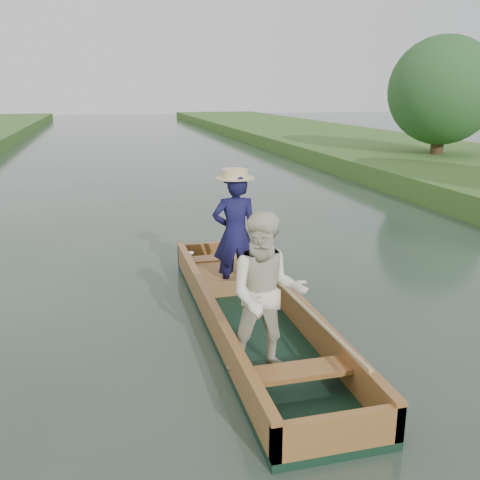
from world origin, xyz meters
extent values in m
plane|color=#283D30|center=(0.00, 0.00, 0.00)|extent=(120.00, 120.00, 0.00)
cylinder|color=#47331E|center=(9.80, 10.91, 1.18)|extent=(0.44, 0.44, 2.36)
sphere|color=#224E1F|center=(9.80, 10.91, 2.76)|extent=(3.66, 3.66, 3.66)
sphere|color=#224E1F|center=(10.40, 11.21, 2.36)|extent=(2.20, 2.20, 2.20)
cube|color=black|center=(0.00, 0.00, 0.04)|extent=(1.10, 5.00, 0.08)
cube|color=#98602F|center=(-0.51, 0.00, 0.24)|extent=(0.08, 5.00, 0.32)
cube|color=#98602F|center=(0.51, 0.00, 0.24)|extent=(0.08, 5.00, 0.32)
cube|color=#98602F|center=(0.00, 2.46, 0.24)|extent=(1.10, 0.08, 0.32)
cube|color=#98602F|center=(0.00, -2.46, 0.24)|extent=(1.10, 0.08, 0.32)
cube|color=#98602F|center=(-0.51, 0.00, 0.42)|extent=(0.10, 5.00, 0.04)
cube|color=#98602F|center=(0.51, 0.00, 0.42)|extent=(0.10, 5.00, 0.04)
cube|color=#98602F|center=(0.00, 1.90, 0.30)|extent=(0.94, 0.30, 0.05)
cube|color=#98602F|center=(0.00, -1.60, 0.30)|extent=(0.94, 0.30, 0.05)
imported|color=#15133E|center=(0.03, 1.00, 0.92)|extent=(0.65, 0.46, 1.67)
cylinder|color=beige|center=(0.03, 1.00, 1.71)|extent=(0.52, 0.52, 0.12)
imported|color=beige|center=(-0.18, -1.14, 0.89)|extent=(0.91, 0.78, 1.62)
cube|color=#9F6233|center=(-0.03, 1.33, 0.19)|extent=(0.85, 0.90, 0.22)
sphere|color=tan|center=(0.25, 1.23, 0.41)|extent=(0.20, 0.20, 0.20)
sphere|color=tan|center=(0.25, 1.22, 0.57)|extent=(0.15, 0.15, 0.15)
sphere|color=tan|center=(0.20, 1.22, 0.63)|extent=(0.06, 0.06, 0.06)
sphere|color=tan|center=(0.31, 1.22, 0.63)|extent=(0.06, 0.06, 0.06)
sphere|color=tan|center=(0.25, 1.16, 0.55)|extent=(0.06, 0.06, 0.06)
sphere|color=tan|center=(0.16, 1.21, 0.44)|extent=(0.07, 0.07, 0.07)
sphere|color=tan|center=(0.34, 1.21, 0.44)|extent=(0.07, 0.07, 0.07)
sphere|color=tan|center=(0.20, 1.20, 0.33)|extent=(0.08, 0.08, 0.08)
sphere|color=tan|center=(0.30, 1.20, 0.33)|extent=(0.08, 0.08, 0.08)
cylinder|color=silver|center=(-0.43, 1.90, 0.33)|extent=(0.07, 0.07, 0.01)
cylinder|color=silver|center=(-0.43, 1.90, 0.37)|extent=(0.01, 0.01, 0.08)
ellipsoid|color=silver|center=(-0.43, 1.90, 0.43)|extent=(0.09, 0.09, 0.05)
cylinder|color=tan|center=(0.43, -0.23, 0.46)|extent=(0.04, 3.79, 0.18)
camera|label=1|loc=(-1.62, -5.72, 2.79)|focal=40.00mm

